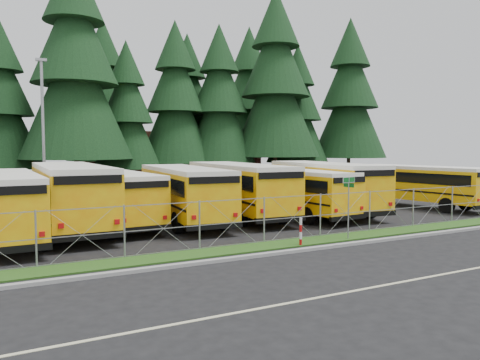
% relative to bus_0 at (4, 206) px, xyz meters
% --- Properties ---
extents(ground, '(120.00, 120.00, 0.00)m').
position_rel_bus_0_xyz_m(ground, '(13.84, -5.02, -1.50)').
color(ground, black).
rests_on(ground, ground).
extents(curb, '(50.00, 0.25, 0.12)m').
position_rel_bus_0_xyz_m(curb, '(13.84, -8.12, -1.44)').
color(curb, gray).
rests_on(curb, ground).
extents(grass_verge, '(50.00, 1.40, 0.06)m').
position_rel_bus_0_xyz_m(grass_verge, '(13.84, -6.72, -1.47)').
color(grass_verge, '#1A4914').
rests_on(grass_verge, ground).
extents(road_lane_line, '(50.00, 0.12, 0.01)m').
position_rel_bus_0_xyz_m(road_lane_line, '(13.84, -13.02, -1.49)').
color(road_lane_line, beige).
rests_on(road_lane_line, ground).
extents(chainlink_fence, '(44.00, 0.10, 2.00)m').
position_rel_bus_0_xyz_m(chainlink_fence, '(13.84, -6.02, -0.50)').
color(chainlink_fence, '#96999F').
rests_on(chainlink_fence, ground).
extents(brick_building, '(22.00, 10.00, 6.00)m').
position_rel_bus_0_xyz_m(brick_building, '(19.84, 34.98, 1.50)').
color(brick_building, brown).
rests_on(brick_building, ground).
extents(bus_0, '(2.96, 11.49, 3.00)m').
position_rel_bus_0_xyz_m(bus_0, '(0.00, 0.00, 0.00)').
color(bus_0, orange).
rests_on(bus_0, ground).
extents(bus_1, '(3.03, 12.43, 3.25)m').
position_rel_bus_0_xyz_m(bus_1, '(2.96, 1.46, 0.13)').
color(bus_1, orange).
rests_on(bus_1, ground).
extents(bus_2, '(2.92, 10.89, 2.83)m').
position_rel_bus_0_xyz_m(bus_2, '(5.28, 1.80, -0.08)').
color(bus_2, orange).
rests_on(bus_2, ground).
extents(bus_3, '(3.68, 11.76, 3.03)m').
position_rel_bus_0_xyz_m(bus_3, '(8.80, 1.09, 0.02)').
color(bus_3, orange).
rests_on(bus_3, ground).
extents(bus_4, '(3.59, 12.16, 3.15)m').
position_rel_bus_0_xyz_m(bus_4, '(12.35, 1.47, 0.07)').
color(bus_4, orange).
rests_on(bus_4, ground).
extents(bus_5, '(3.46, 10.90, 2.81)m').
position_rel_bus_0_xyz_m(bus_5, '(15.19, 0.13, -0.09)').
color(bus_5, orange).
rests_on(bus_5, ground).
extents(bus_6, '(4.34, 12.25, 3.14)m').
position_rel_bus_0_xyz_m(bus_6, '(18.10, 0.75, 0.07)').
color(bus_6, orange).
rests_on(bus_6, ground).
extents(bus_east, '(3.91, 11.07, 2.84)m').
position_rel_bus_0_xyz_m(bus_east, '(25.36, -0.25, -0.08)').
color(bus_east, orange).
rests_on(bus_east, ground).
extents(street_sign, '(0.82, 0.54, 2.81)m').
position_rel_bus_0_xyz_m(street_sign, '(13.53, -7.13, 0.54)').
color(street_sign, '#96999F').
rests_on(street_sign, ground).
extents(striped_bollard, '(0.11, 0.11, 1.20)m').
position_rel_bus_0_xyz_m(striped_bollard, '(10.86, -7.29, -0.90)').
color(striped_bollard, '#B20C0C').
rests_on(striped_bollard, ground).
extents(light_standard, '(0.70, 0.35, 10.14)m').
position_rel_bus_0_xyz_m(light_standard, '(2.75, 11.73, 4.00)').
color(light_standard, '#96999F').
rests_on(light_standard, ground).
extents(conifer_2, '(6.86, 6.86, 15.18)m').
position_rel_bus_0_xyz_m(conifer_2, '(0.46, 22.65, 6.09)').
color(conifer_2, black).
rests_on(conifer_2, ground).
extents(conifer_3, '(9.52, 9.52, 21.05)m').
position_rel_bus_0_xyz_m(conifer_3, '(6.15, 19.62, 9.03)').
color(conifer_3, black).
rests_on(conifer_3, ground).
extents(conifer_4, '(6.44, 6.44, 14.24)m').
position_rel_bus_0_xyz_m(conifer_4, '(11.07, 21.58, 5.62)').
color(conifer_4, black).
rests_on(conifer_4, ground).
extents(conifer_5, '(7.72, 7.72, 17.08)m').
position_rel_bus_0_xyz_m(conifer_5, '(16.44, 22.83, 7.04)').
color(conifer_5, black).
rests_on(conifer_5, ground).
extents(conifer_6, '(7.72, 7.72, 17.06)m').
position_rel_bus_0_xyz_m(conifer_6, '(21.01, 22.00, 7.03)').
color(conifer_6, black).
rests_on(conifer_6, ground).
extents(conifer_7, '(9.55, 9.55, 21.12)m').
position_rel_bus_0_xyz_m(conifer_7, '(26.87, 20.20, 9.06)').
color(conifer_7, black).
rests_on(conifer_7, ground).
extents(conifer_8, '(7.25, 7.25, 16.03)m').
position_rel_bus_0_xyz_m(conifer_8, '(31.19, 22.23, 6.51)').
color(conifer_8, black).
rests_on(conifer_8, ground).
extents(conifer_9, '(8.83, 8.83, 19.52)m').
position_rel_bus_0_xyz_m(conifer_9, '(37.79, 20.86, 8.26)').
color(conifer_9, black).
rests_on(conifer_9, ground).
extents(conifer_11, '(8.19, 8.19, 18.12)m').
position_rel_bus_0_xyz_m(conifer_11, '(10.60, 29.49, 7.56)').
color(conifer_11, black).
rests_on(conifer_11, ground).
extents(conifer_12, '(7.61, 7.61, 16.83)m').
position_rel_bus_0_xyz_m(conifer_12, '(19.22, 26.56, 6.92)').
color(conifer_12, black).
rests_on(conifer_12, ground).
extents(conifer_13, '(8.79, 8.79, 19.44)m').
position_rel_bus_0_xyz_m(conifer_13, '(28.92, 29.76, 8.22)').
color(conifer_13, black).
rests_on(conifer_13, ground).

